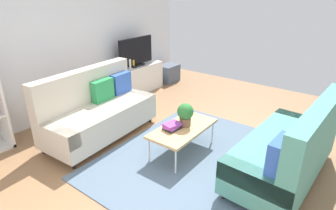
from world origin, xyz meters
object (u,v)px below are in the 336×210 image
at_px(tv, 136,52).
at_px(bottle_1, 133,64).
at_px(potted_plant, 185,114).
at_px(tv_console, 137,79).
at_px(table_book_0, 172,128).
at_px(vase_1, 121,66).
at_px(couch_green, 289,149).
at_px(bottle_0, 130,64).
at_px(couch_beige, 98,110).
at_px(vase_0, 115,67).
at_px(coffee_table, 183,129).
at_px(storage_trunk, 168,73).

relative_size(tv, bottle_1, 5.91).
xyz_separation_m(potted_plant, bottle_1, (1.31, 2.28, 0.11)).
xyz_separation_m(tv_console, table_book_0, (-1.64, -2.23, 0.12)).
bearing_deg(vase_1, couch_green, -101.72).
bearing_deg(tv, couch_green, -108.13).
bearing_deg(potted_plant, tv_console, 58.15).
height_order(vase_1, bottle_0, bottle_0).
bearing_deg(vase_1, tv, -9.20).
bearing_deg(bottle_0, potted_plant, -117.86).
bearing_deg(bottle_0, couch_green, -104.87).
distance_m(couch_green, table_book_0, 1.57).
distance_m(couch_beige, potted_plant, 1.50).
bearing_deg(table_book_0, vase_0, 65.05).
bearing_deg(bottle_0, tv_console, 9.63).
bearing_deg(table_book_0, potted_plant, -23.86).
xyz_separation_m(couch_beige, bottle_1, (1.76, 0.86, 0.28)).
bearing_deg(potted_plant, table_book_0, 156.14).
relative_size(coffee_table, vase_0, 5.76).
distance_m(tv_console, potted_plant, 2.74).
bearing_deg(tv, vase_1, 170.80).
relative_size(tv, potted_plant, 2.86).
distance_m(table_book_0, bottle_1, 2.68).
xyz_separation_m(couch_green, storage_trunk, (2.32, 3.64, -0.22)).
height_order(couch_beige, storage_trunk, couch_beige).
xyz_separation_m(coffee_table, tv, (1.50, 2.30, 0.56)).
bearing_deg(vase_0, bottle_0, -14.65).
relative_size(tv, bottle_0, 4.74).
xyz_separation_m(tv_console, vase_1, (-0.43, 0.05, 0.41)).
height_order(coffee_table, storage_trunk, storage_trunk).
bearing_deg(vase_1, tv_console, -6.60).
distance_m(vase_0, bottle_0, 0.36).
distance_m(couch_beige, bottle_1, 1.98).
bearing_deg(vase_1, bottle_1, -16.33).
xyz_separation_m(table_book_0, bottle_1, (1.51, 2.19, 0.29)).
relative_size(couch_beige, table_book_0, 8.10).
xyz_separation_m(couch_beige, storage_trunk, (2.99, 0.80, -0.23)).
xyz_separation_m(couch_green, tv, (1.22, 3.72, 0.51)).
relative_size(tv, vase_0, 5.24).
height_order(storage_trunk, vase_0, vase_0).
bearing_deg(tv_console, coffee_table, -122.88).
height_order(tv_console, storage_trunk, tv_console).
height_order(couch_green, storage_trunk, couch_green).
relative_size(couch_green, potted_plant, 5.54).
xyz_separation_m(table_book_0, vase_1, (1.21, 2.28, 0.29)).
height_order(couch_green, table_book_0, couch_green).
distance_m(couch_green, vase_0, 3.86).
distance_m(vase_0, bottle_1, 0.46).
relative_size(storage_trunk, bottle_1, 3.07).
bearing_deg(couch_beige, vase_0, -147.11).
bearing_deg(storage_trunk, vase_0, 174.90).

